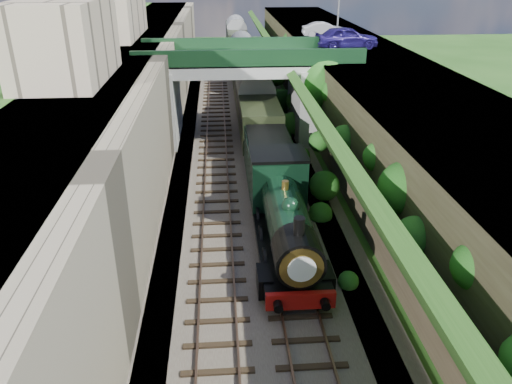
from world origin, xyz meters
The scene contains 19 objects.
ground centered at (0.00, 0.00, 0.00)m, with size 160.00×160.00×0.00m, color #1E4714.
trackbed centered at (0.00, 20.00, 0.10)m, with size 10.00×90.00×0.20m, color #473F38.
retaining_wall centered at (-5.50, 20.00, 3.50)m, with size 1.00×90.00×7.00m, color #756B56.
street_plateau_left centered at (-9.00, 20.00, 3.50)m, with size 6.00×90.00×7.00m, color #262628.
street_plateau_right centered at (9.50, 20.00, 3.12)m, with size 8.00×90.00×6.25m, color #262628.
embankment_slope centered at (5.00, 17.73, 2.75)m, with size 4.69×90.00×6.47m.
track_left centered at (-2.00, 20.00, 0.25)m, with size 2.50×90.00×0.20m.
track_right centered at (1.20, 20.00, 0.25)m, with size 2.50×90.00×0.20m.
road_bridge centered at (0.94, 24.00, 4.08)m, with size 16.00×6.40×7.25m.
building_near centered at (-9.50, 14.00, 9.00)m, with size 4.00×8.00×4.00m, color gray.
tree centered at (5.91, 21.81, 4.65)m, with size 3.60×3.80×6.60m.
lamppost centered at (8.61, 30.52, 9.57)m, with size 0.87×0.15×6.00m.
car_blue centered at (8.63, 27.39, 7.10)m, with size 2.01×5.00×1.70m, color navy.
car_silver centered at (8.11, 33.71, 6.91)m, with size 1.40×4.01×1.32m, color #A1A0A5.
locomotive centered at (1.20, 7.05, 1.89)m, with size 3.10×10.22×3.83m.
tender centered at (1.20, 14.42, 1.62)m, with size 2.70×6.00×3.05m.
coach_front centered at (1.20, 27.02, 2.05)m, with size 2.90×18.00×3.70m.
coach_middle centered at (1.20, 45.82, 2.05)m, with size 2.90×18.00×3.70m.
coach_rear centered at (1.20, 64.62, 2.05)m, with size 2.90×18.00×3.70m.
Camera 1 is at (-1.66, -13.22, 12.82)m, focal length 35.00 mm.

